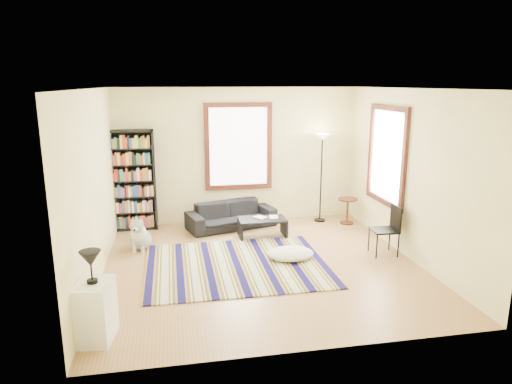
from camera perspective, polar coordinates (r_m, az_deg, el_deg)
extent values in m
cube|color=#A57A4B|center=(7.53, 0.71, -9.42)|extent=(5.00, 5.00, 0.10)
cube|color=white|center=(6.94, 0.78, 13.23)|extent=(5.00, 5.00, 0.10)
cube|color=#FFF5AB|center=(9.56, -2.27, 4.57)|extent=(5.00, 0.10, 2.80)
cube|color=#FFF5AB|center=(4.70, 6.89, -4.97)|extent=(5.00, 0.10, 2.80)
cube|color=#FFF5AB|center=(7.06, -20.00, 0.55)|extent=(0.10, 5.00, 2.80)
cube|color=#FFF5AB|center=(7.99, 19.00, 2.06)|extent=(0.10, 5.00, 2.80)
cube|color=white|center=(9.46, -2.21, 5.69)|extent=(1.20, 0.06, 1.60)
cube|color=white|center=(8.61, 16.04, 4.40)|extent=(0.06, 1.20, 1.60)
cube|color=#100D44|center=(7.48, -2.39, -9.09)|extent=(2.92, 2.33, 0.02)
imported|color=black|center=(9.30, -3.11, -2.90)|extent=(1.16, 1.91, 0.52)
cube|color=black|center=(9.34, -15.19, 1.40)|extent=(0.90, 0.30, 2.00)
cube|color=black|center=(8.76, 0.79, -4.48)|extent=(0.95, 0.60, 0.36)
imported|color=beige|center=(8.68, 0.14, -3.32)|extent=(0.28, 0.27, 0.02)
imported|color=beige|center=(8.78, 1.69, -3.15)|extent=(0.20, 0.25, 0.02)
ellipsoid|color=beige|center=(7.72, 4.34, -7.69)|extent=(0.92, 0.78, 0.20)
cylinder|color=#4E1F13|center=(9.73, 11.34, -2.35)|extent=(0.53, 0.53, 0.54)
cube|color=black|center=(8.11, 15.72, -4.63)|extent=(0.44, 0.42, 0.86)
cube|color=white|center=(5.66, -19.48, -13.89)|extent=(0.46, 0.55, 0.70)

